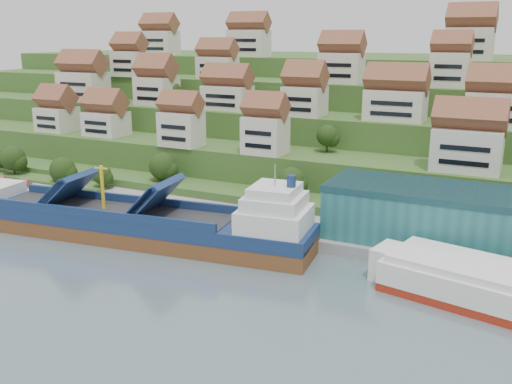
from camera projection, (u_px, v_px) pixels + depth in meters
The scene contains 11 objects.
ground at pixel (189, 247), 104.98m from camera, with size 300.00×300.00×0.00m, color slate.
quay at pixel (319, 233), 109.08m from camera, with size 180.00×14.00×2.20m, color gray.
pebble_beach at pixel (16, 192), 140.07m from camera, with size 45.00×20.00×1.00m, color gray.
hillside at pixel (356, 119), 191.60m from camera, with size 260.00×128.00×31.00m.
hillside_village at pixel (311, 89), 150.13m from camera, with size 156.68×62.78×28.81m.
hillside_trees at pixel (234, 139), 138.93m from camera, with size 142.30×62.47×29.73m.
warehouse at pixel (505, 224), 95.47m from camera, with size 60.00×15.00×10.00m, color #276A6C.
flagpole at pixel (301, 210), 104.03m from camera, with size 1.28×0.16×8.00m.
beach_huts at pixel (5, 186), 139.42m from camera, with size 14.40×3.70×2.20m.
cargo_ship at pixel (131, 223), 108.53m from camera, with size 75.78×20.32×16.58m.
second_ship at pixel (504, 289), 81.01m from camera, with size 34.18×18.32×9.40m.
Camera 1 is at (54.92, -82.72, 37.70)m, focal length 40.00 mm.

